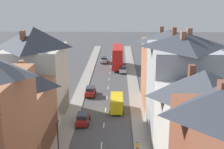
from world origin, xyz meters
name	(u,v)px	position (x,y,z in m)	size (l,w,h in m)	color
pavement_left	(80,94)	(-5.10, 38.00, 0.07)	(2.20, 104.00, 0.14)	gray
pavement_right	(135,94)	(5.10, 38.00, 0.07)	(2.20, 104.00, 0.14)	gray
centre_line_dashes	(107,98)	(0.00, 36.00, 0.01)	(0.14, 97.80, 0.01)	silver
terrace_row_right	(195,112)	(10.19, 13.78, 6.22)	(8.00, 50.31, 14.19)	#A36042
double_decker_bus_lead	(118,57)	(1.79, 59.05, 2.82)	(2.74, 10.80, 5.30)	red
car_near_blue	(83,118)	(-3.10, 24.62, 0.80)	(1.90, 4.17, 1.58)	maroon
car_near_silver	(104,60)	(-1.80, 64.49, 0.81)	(1.90, 4.14, 1.60)	#B7BABF
car_parked_left_a	(90,91)	(-3.10, 37.17, 0.85)	(1.90, 4.07, 1.69)	maroon
car_mid_black	(123,69)	(3.10, 54.16, 0.80)	(1.90, 3.90, 1.60)	silver
delivery_van	(117,103)	(1.80, 29.70, 1.34)	(2.20, 5.20, 2.41)	yellow
pedestrian_mid_right	(138,147)	(4.34, 15.69, 1.03)	(0.36, 0.22, 1.61)	#23232D
street_lamp	(58,142)	(-4.25, 12.56, 3.24)	(0.20, 1.12, 5.50)	black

